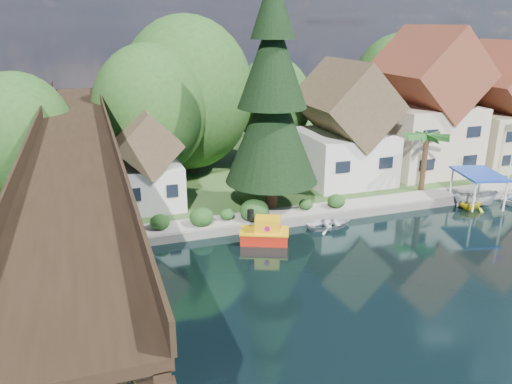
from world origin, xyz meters
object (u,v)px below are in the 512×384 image
(trestle_bridge, at_px, (79,190))
(boat_white_a, at_px, (330,223))
(house_right, at_px, (501,113))
(tugboat, at_px, (265,232))
(shed, at_px, (148,166))
(conifer, at_px, (272,99))
(boat_canopy, at_px, (477,192))
(house_left, at_px, (344,131))
(palm_tree, at_px, (427,138))
(house_center, at_px, (425,111))
(boat_yellow, at_px, (472,201))

(trestle_bridge, xyz_separation_m, boat_white_a, (17.24, 1.70, -4.99))
(house_right, xyz_separation_m, tugboat, (-29.24, -10.08, -5.05))
(boat_white_a, bearing_deg, shed, 56.88)
(trestle_bridge, xyz_separation_m, conifer, (14.15, 6.02, 3.76))
(conifer, height_order, boat_canopy, conifer)
(tugboat, bearing_deg, house_left, 41.87)
(palm_tree, xyz_separation_m, boat_canopy, (2.55, -3.86, -3.91))
(house_right, bearing_deg, conifer, -169.85)
(house_left, height_order, conifer, conifer)
(house_right, bearing_deg, house_center, 176.82)
(tugboat, bearing_deg, boat_yellow, 2.30)
(conifer, bearing_deg, boat_white_a, -54.48)
(house_left, relative_size, conifer, 0.62)
(house_left, relative_size, palm_tree, 2.06)
(boat_white_a, bearing_deg, palm_tree, -71.04)
(palm_tree, bearing_deg, boat_canopy, -56.59)
(shed, distance_m, conifer, 11.07)
(house_center, height_order, boat_canopy, house_center)
(house_center, height_order, boat_white_a, house_center)
(house_right, height_order, shed, house_right)
(trestle_bridge, bearing_deg, house_center, 19.49)
(boat_white_a, distance_m, boat_canopy, 13.59)
(boat_yellow, bearing_deg, conifer, 70.90)
(house_left, bearing_deg, conifer, -151.49)
(house_left, bearing_deg, boat_canopy, -48.94)
(shed, xyz_separation_m, palm_tree, (23.24, -3.58, 1.34))
(boat_canopy, bearing_deg, tugboat, -176.60)
(house_right, xyz_separation_m, palm_tree, (-12.76, -5.08, -0.61))
(tugboat, height_order, boat_yellow, tugboat)
(tugboat, xyz_separation_m, boat_white_a, (5.48, 0.95, -0.37))
(trestle_bridge, bearing_deg, house_left, 25.21)
(conifer, xyz_separation_m, boat_white_a, (3.08, -4.32, -8.74))
(conifer, bearing_deg, shed, 160.15)
(boat_white_a, bearing_deg, house_center, -58.09)
(trestle_bridge, height_order, boat_yellow, trestle_bridge)
(shed, distance_m, tugboat, 11.35)
(conifer, relative_size, tugboat, 4.70)
(trestle_bridge, relative_size, shed, 5.63)
(boat_white_a, bearing_deg, tugboat, 98.67)
(house_right, bearing_deg, trestle_bridge, -165.21)
(boat_white_a, height_order, boat_canopy, boat_canopy)
(house_right, relative_size, boat_yellow, 4.82)
(house_center, relative_size, shed, 1.77)
(trestle_bridge, height_order, house_center, house_center)
(house_left, distance_m, boat_yellow, 12.56)
(trestle_bridge, xyz_separation_m, shed, (5.00, 9.33, -1.52))
(house_right, xyz_separation_m, boat_white_a, (-23.76, -9.13, -5.41))
(tugboat, xyz_separation_m, boat_canopy, (19.04, 1.13, 0.52))
(house_right, bearing_deg, house_left, -180.00)
(boat_white_a, distance_m, boat_yellow, 12.88)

